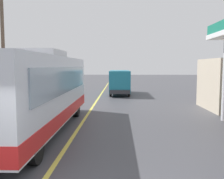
% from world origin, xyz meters
% --- Properties ---
extents(ground, '(120.00, 120.00, 0.00)m').
position_xyz_m(ground, '(0.00, 20.00, 0.00)').
color(ground, '#424247').
extents(lane_divider_stripe, '(0.16, 50.00, 0.01)m').
position_xyz_m(lane_divider_stripe, '(0.00, 15.00, 0.00)').
color(lane_divider_stripe, '#D8CC4C').
rests_on(lane_divider_stripe, ground).
extents(coach_bus_main, '(2.60, 11.04, 3.69)m').
position_xyz_m(coach_bus_main, '(-1.69, 6.95, 1.72)').
color(coach_bus_main, silver).
rests_on(coach_bus_main, ground).
extents(minibus_opposing_lane, '(2.04, 6.13, 2.44)m').
position_xyz_m(minibus_opposing_lane, '(1.94, 21.94, 1.47)').
color(minibus_opposing_lane, teal).
rests_on(minibus_opposing_lane, ground).
extents(utility_pole_roadside, '(1.80, 0.24, 8.74)m').
position_xyz_m(utility_pole_roadside, '(-6.11, 13.20, 4.56)').
color(utility_pole_roadside, brown).
rests_on(utility_pole_roadside, ground).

